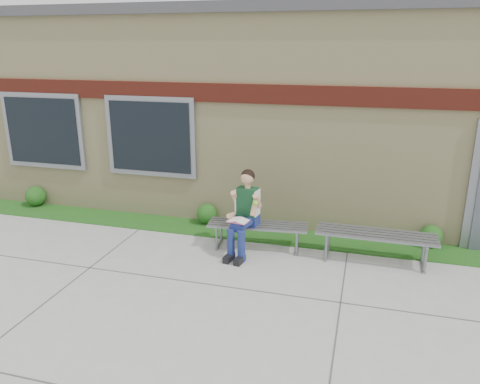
% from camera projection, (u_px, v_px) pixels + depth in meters
% --- Properties ---
extents(ground, '(80.00, 80.00, 0.00)m').
position_uv_depth(ground, '(263.00, 311.00, 6.36)').
color(ground, '#9E9E99').
rests_on(ground, ground).
extents(grass_strip, '(16.00, 0.80, 0.02)m').
position_uv_depth(grass_strip, '(294.00, 238.00, 8.74)').
color(grass_strip, '#144B15').
rests_on(grass_strip, ground).
extents(school_building, '(16.20, 6.22, 4.20)m').
position_uv_depth(school_building, '(320.00, 104.00, 11.22)').
color(school_building, beige).
rests_on(school_building, ground).
extents(bench_left, '(1.78, 0.66, 0.45)m').
position_uv_depth(bench_left, '(258.00, 229.00, 8.23)').
color(bench_left, slate).
rests_on(bench_left, ground).
extents(bench_right, '(1.95, 0.57, 0.50)m').
position_uv_depth(bench_right, '(376.00, 240.00, 7.71)').
color(bench_right, slate).
rests_on(bench_right, ground).
extents(girl, '(0.54, 0.93, 1.45)m').
position_uv_depth(girl, '(244.00, 212.00, 7.96)').
color(girl, navy).
rests_on(girl, ground).
extents(shrub_west, '(0.44, 0.44, 0.44)m').
position_uv_depth(shrub_west, '(36.00, 196.00, 10.39)').
color(shrub_west, '#144B15').
rests_on(shrub_west, grass_strip).
extents(shrub_mid, '(0.40, 0.40, 0.40)m').
position_uv_depth(shrub_mid, '(207.00, 214.00, 9.37)').
color(shrub_mid, '#144B15').
rests_on(shrub_mid, grass_strip).
extents(shrub_east, '(0.39, 0.39, 0.39)m').
position_uv_depth(shrub_east, '(431.00, 236.00, 8.29)').
color(shrub_east, '#144B15').
rests_on(shrub_east, grass_strip).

